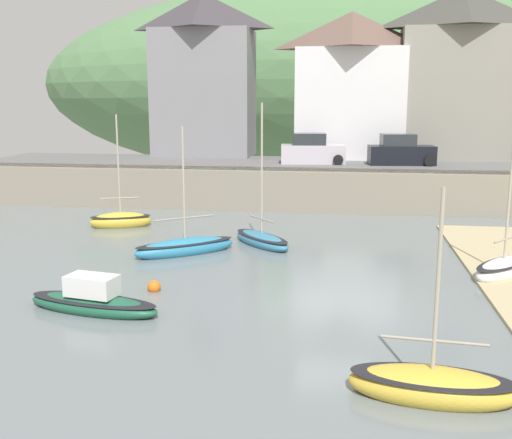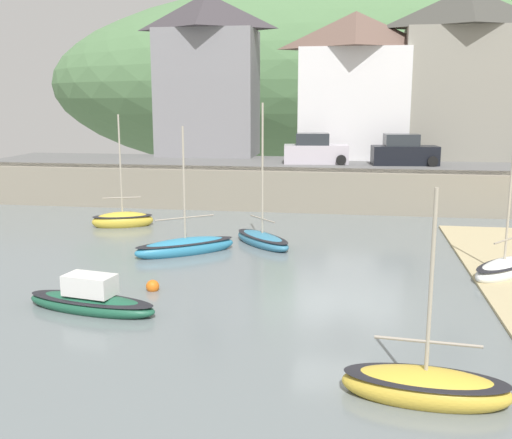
# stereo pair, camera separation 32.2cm
# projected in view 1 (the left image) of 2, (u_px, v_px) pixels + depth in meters

# --- Properties ---
(quay_seawall) EXTENTS (48.00, 9.40, 2.40)m
(quay_seawall) POSITION_uv_depth(u_px,v_px,m) (341.00, 187.00, 36.39)
(quay_seawall) COLOR gray
(quay_seawall) RESTS_ON ground
(hillside_backdrop) EXTENTS (80.00, 44.00, 23.29)m
(hillside_backdrop) POSITION_uv_depth(u_px,v_px,m) (379.00, 84.00, 71.09)
(hillside_backdrop) COLOR #527B4C
(hillside_backdrop) RESTS_ON ground
(waterfront_building_left) EXTENTS (7.33, 4.66, 11.46)m
(waterfront_building_left) POSITION_uv_depth(u_px,v_px,m) (204.00, 74.00, 43.93)
(waterfront_building_left) COLOR gray
(waterfront_building_left) RESTS_ON ground
(waterfront_building_centre) EXTENTS (7.73, 5.28, 10.01)m
(waterfront_building_centre) POSITION_uv_depth(u_px,v_px,m) (350.00, 84.00, 42.60)
(waterfront_building_centre) COLOR silver
(waterfront_building_centre) RESTS_ON ground
(waterfront_building_right) EXTENTS (8.19, 4.33, 11.38)m
(waterfront_building_right) POSITION_uv_depth(u_px,v_px,m) (460.00, 74.00, 41.43)
(waterfront_building_right) COLOR gray
(waterfront_building_right) RESTS_ON ground
(fishing_boat_green) EXTENTS (3.81, 1.73, 4.96)m
(fishing_boat_green) POSITION_uv_depth(u_px,v_px,m) (432.00, 386.00, 13.54)
(fishing_boat_green) COLOR gold
(fishing_boat_green) RESTS_ON ground
(sailboat_white_hull) EXTENTS (3.43, 3.67, 6.54)m
(sailboat_white_hull) POSITION_uv_depth(u_px,v_px,m) (262.00, 239.00, 27.67)
(sailboat_white_hull) COLOR teal
(sailboat_white_hull) RESTS_ON ground
(sailboat_tall_mast) EXTENTS (4.66, 2.05, 1.31)m
(sailboat_tall_mast) POSITION_uv_depth(u_px,v_px,m) (93.00, 301.00, 19.06)
(sailboat_tall_mast) COLOR #1D573D
(sailboat_tall_mast) RESTS_ON ground
(dinghy_open_wooden) EXTENTS (3.39, 2.28, 5.99)m
(dinghy_open_wooden) POSITION_uv_depth(u_px,v_px,m) (121.00, 220.00, 31.62)
(dinghy_open_wooden) COLOR gold
(dinghy_open_wooden) RESTS_ON ground
(sailboat_blue_trim) EXTENTS (3.20, 3.50, 6.40)m
(sailboat_blue_trim) POSITION_uv_depth(u_px,v_px,m) (503.00, 268.00, 22.87)
(sailboat_blue_trim) COLOR white
(sailboat_blue_trim) RESTS_ON ground
(sailboat_far_left) EXTENTS (4.34, 3.70, 5.63)m
(sailboat_far_left) POSITION_uv_depth(u_px,v_px,m) (185.00, 247.00, 26.13)
(sailboat_far_left) COLOR teal
(sailboat_far_left) RESTS_ON ground
(parked_car_near_slipway) EXTENTS (4.25, 2.10, 1.95)m
(parked_car_near_slipway) POSITION_uv_depth(u_px,v_px,m) (312.00, 151.00, 39.41)
(parked_car_near_slipway) COLOR #BEB6C3
(parked_car_near_slipway) RESTS_ON ground
(parked_car_by_wall) EXTENTS (4.25, 2.12, 1.95)m
(parked_car_by_wall) POSITION_uv_depth(u_px,v_px,m) (401.00, 152.00, 38.62)
(parked_car_by_wall) COLOR black
(parked_car_by_wall) RESTS_ON ground
(mooring_buoy) EXTENTS (0.47, 0.47, 0.47)m
(mooring_buoy) POSITION_uv_depth(u_px,v_px,m) (154.00, 287.00, 21.11)
(mooring_buoy) COLOR orange
(mooring_buoy) RESTS_ON ground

